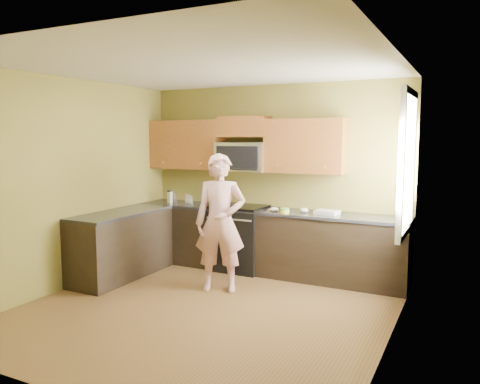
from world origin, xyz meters
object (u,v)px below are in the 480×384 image
Objects in this scene: microwave at (243,171)px; butter_tub at (285,213)px; frying_pan at (233,208)px; travel_mug at (170,203)px; stove at (239,237)px; woman at (220,223)px.

microwave reaches higher than butter_tub.
travel_mug is (-1.23, 0.23, -0.03)m from frying_pan.
frying_pan is (0.03, -0.26, 0.47)m from stove.
frying_pan is at bearing -174.62° from butter_tub.
stove is at bearing 81.08° from woman.
travel_mug is at bearing -172.96° from microwave.
woman is at bearing -81.64° from frying_pan.
frying_pan is at bearing -10.59° from travel_mug.
frying_pan is 1.26m from travel_mug.
stove is 0.54m from frying_pan.
travel_mug is (-1.21, -0.15, -0.53)m from microwave.
butter_tub is (0.78, -0.18, 0.45)m from stove.
woman is 4.20× the size of frying_pan.
microwave is 1.25m from woman.
woman is (0.21, -1.09, -0.58)m from microwave.
microwave reaches higher than frying_pan.
travel_mug reaches higher than stove.
frying_pan is 0.76m from butter_tub.
travel_mug reaches higher than frying_pan.
stove is 0.98m from microwave.
butter_tub is at bearing -13.23° from stove.
stove is 7.47× the size of butter_tub.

